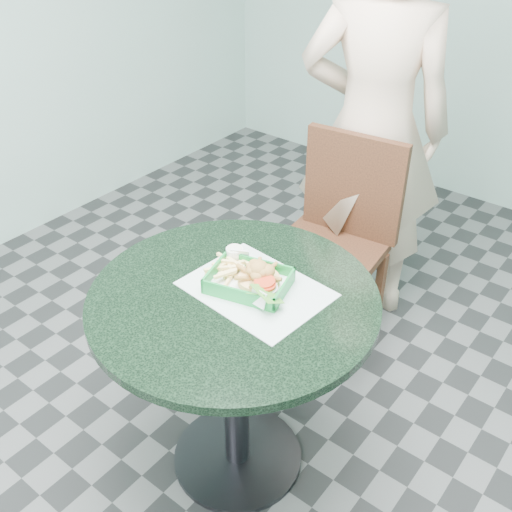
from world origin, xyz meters
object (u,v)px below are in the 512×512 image
Objects in this scene: dining_chair at (337,230)px; diner_person at (378,92)px; sauce_ramekin at (245,255)px; cafe_table at (235,342)px; crab_sandwich at (259,280)px; food_basket at (249,289)px.

diner_person is (-0.02, 0.28, 0.52)m from dining_chair.
diner_person is at bearing 88.15° from dining_chair.
diner_person is 1.01m from sauce_ramekin.
cafe_table is 6.85× the size of crab_sandwich.
cafe_table is 0.95× the size of dining_chair.
food_basket is 4.33× the size of sauce_ramekin.
crab_sandwich is (0.21, -1.06, -0.25)m from diner_person.
cafe_table is at bearing -103.73° from food_basket.
dining_chair is (-0.14, 0.85, -0.05)m from cafe_table.
food_basket is at bearing -149.59° from crab_sandwich.
dining_chair is at bearing 99.63° from cafe_table.
food_basket is (0.01, 0.06, 0.19)m from cafe_table.
sauce_ramekin is (-0.08, 0.15, 0.22)m from cafe_table.
food_basket is at bearing 74.81° from diner_person.
sauce_ramekin is at bearing 133.75° from food_basket.
cafe_table is 0.20m from food_basket.
sauce_ramekin is at bearing 145.67° from crab_sandwich.
crab_sandwich is (0.03, 0.02, 0.03)m from food_basket.
dining_chair is at bearing 70.05° from diner_person.
diner_person is 16.30× the size of crab_sandwich.
diner_person is (-0.17, 1.13, 0.47)m from cafe_table.
crab_sandwich is (0.18, -0.78, 0.27)m from dining_chair.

